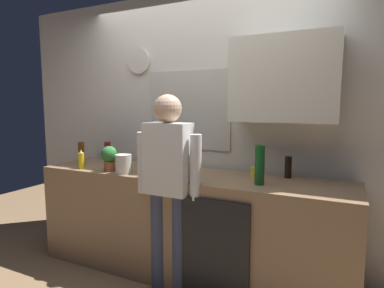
{
  "coord_description": "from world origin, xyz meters",
  "views": [
    {
      "loc": [
        1.24,
        -2.14,
        1.51
      ],
      "look_at": [
        0.09,
        0.25,
        1.19
      ],
      "focal_mm": 29.77,
      "sensor_mm": 36.0,
      "label": 1
    }
  ],
  "objects_px": {
    "cup_yellow_cup": "(255,172)",
    "dish_soap": "(81,160)",
    "bottle_red_vinegar": "(108,152)",
    "potted_plant": "(109,157)",
    "coffee_maker": "(157,156)",
    "storage_canister": "(124,164)",
    "bottle_green_wine": "(260,165)",
    "cup_terracotta_mug": "(142,161)",
    "person_at_sink": "(168,177)",
    "bottle_dark_sauce": "(288,167)",
    "bottle_amber_beer": "(81,153)"
  },
  "relations": [
    {
      "from": "bottle_amber_beer",
      "to": "person_at_sink",
      "type": "bearing_deg",
      "value": -11.49
    },
    {
      "from": "bottle_green_wine",
      "to": "cup_yellow_cup",
      "type": "bearing_deg",
      "value": 111.73
    },
    {
      "from": "coffee_maker",
      "to": "dish_soap",
      "type": "distance_m",
      "value": 0.76
    },
    {
      "from": "cup_yellow_cup",
      "to": "storage_canister",
      "type": "distance_m",
      "value": 1.13
    },
    {
      "from": "bottle_green_wine",
      "to": "potted_plant",
      "type": "height_order",
      "value": "bottle_green_wine"
    },
    {
      "from": "cup_yellow_cup",
      "to": "storage_canister",
      "type": "bearing_deg",
      "value": -161.06
    },
    {
      "from": "cup_yellow_cup",
      "to": "potted_plant",
      "type": "height_order",
      "value": "potted_plant"
    },
    {
      "from": "coffee_maker",
      "to": "dish_soap",
      "type": "xyz_separation_m",
      "value": [
        -0.73,
        -0.19,
        -0.07
      ]
    },
    {
      "from": "cup_yellow_cup",
      "to": "storage_canister",
      "type": "height_order",
      "value": "storage_canister"
    },
    {
      "from": "dish_soap",
      "to": "cup_terracotta_mug",
      "type": "bearing_deg",
      "value": 39.08
    },
    {
      "from": "bottle_red_vinegar",
      "to": "cup_yellow_cup",
      "type": "distance_m",
      "value": 1.55
    },
    {
      "from": "cup_yellow_cup",
      "to": "potted_plant",
      "type": "relative_size",
      "value": 0.37
    },
    {
      "from": "cup_yellow_cup",
      "to": "cup_terracotta_mug",
      "type": "bearing_deg",
      "value": 179.83
    },
    {
      "from": "bottle_dark_sauce",
      "to": "storage_canister",
      "type": "height_order",
      "value": "bottle_dark_sauce"
    },
    {
      "from": "bottle_green_wine",
      "to": "cup_terracotta_mug",
      "type": "relative_size",
      "value": 3.26
    },
    {
      "from": "potted_plant",
      "to": "storage_canister",
      "type": "relative_size",
      "value": 1.35
    },
    {
      "from": "person_at_sink",
      "to": "bottle_red_vinegar",
      "type": "bearing_deg",
      "value": 169.32
    },
    {
      "from": "coffee_maker",
      "to": "bottle_red_vinegar",
      "type": "xyz_separation_m",
      "value": [
        -0.7,
        0.16,
        -0.04
      ]
    },
    {
      "from": "bottle_red_vinegar",
      "to": "person_at_sink",
      "type": "distance_m",
      "value": 1.06
    },
    {
      "from": "cup_yellow_cup",
      "to": "coffee_maker",
      "type": "bearing_deg",
      "value": -168.72
    },
    {
      "from": "cup_terracotta_mug",
      "to": "cup_yellow_cup",
      "type": "xyz_separation_m",
      "value": [
        1.13,
        -0.0,
        -0.0
      ]
    },
    {
      "from": "coffee_maker",
      "to": "potted_plant",
      "type": "relative_size",
      "value": 1.43
    },
    {
      "from": "dish_soap",
      "to": "person_at_sink",
      "type": "xyz_separation_m",
      "value": [
        0.99,
        -0.08,
        -0.05
      ]
    },
    {
      "from": "bottle_dark_sauce",
      "to": "potted_plant",
      "type": "xyz_separation_m",
      "value": [
        -1.51,
        -0.43,
        0.04
      ]
    },
    {
      "from": "bottle_red_vinegar",
      "to": "bottle_dark_sauce",
      "type": "bearing_deg",
      "value": 3.12
    },
    {
      "from": "bottle_amber_beer",
      "to": "person_at_sink",
      "type": "xyz_separation_m",
      "value": [
        1.14,
        -0.23,
        -0.09
      ]
    },
    {
      "from": "cup_yellow_cup",
      "to": "storage_canister",
      "type": "relative_size",
      "value": 0.5
    },
    {
      "from": "storage_canister",
      "to": "person_at_sink",
      "type": "relative_size",
      "value": 0.11
    },
    {
      "from": "bottle_dark_sauce",
      "to": "person_at_sink",
      "type": "bearing_deg",
      "value": -147.78
    },
    {
      "from": "cup_yellow_cup",
      "to": "bottle_green_wine",
      "type": "bearing_deg",
      "value": -68.27
    },
    {
      "from": "coffee_maker",
      "to": "cup_terracotta_mug",
      "type": "height_order",
      "value": "coffee_maker"
    },
    {
      "from": "cup_yellow_cup",
      "to": "dish_soap",
      "type": "height_order",
      "value": "dish_soap"
    },
    {
      "from": "bottle_amber_beer",
      "to": "cup_yellow_cup",
      "type": "distance_m",
      "value": 1.74
    },
    {
      "from": "potted_plant",
      "to": "storage_canister",
      "type": "height_order",
      "value": "potted_plant"
    },
    {
      "from": "cup_terracotta_mug",
      "to": "dish_soap",
      "type": "bearing_deg",
      "value": -140.92
    },
    {
      "from": "coffee_maker",
      "to": "bottle_dark_sauce",
      "type": "height_order",
      "value": "coffee_maker"
    },
    {
      "from": "bottle_dark_sauce",
      "to": "person_at_sink",
      "type": "height_order",
      "value": "person_at_sink"
    },
    {
      "from": "bottle_red_vinegar",
      "to": "potted_plant",
      "type": "height_order",
      "value": "potted_plant"
    },
    {
      "from": "bottle_green_wine",
      "to": "cup_yellow_cup",
      "type": "xyz_separation_m",
      "value": [
        -0.09,
        0.23,
        -0.11
      ]
    },
    {
      "from": "bottle_green_wine",
      "to": "storage_canister",
      "type": "height_order",
      "value": "bottle_green_wine"
    },
    {
      "from": "coffee_maker",
      "to": "cup_terracotta_mug",
      "type": "distance_m",
      "value": 0.35
    },
    {
      "from": "coffee_maker",
      "to": "cup_yellow_cup",
      "type": "distance_m",
      "value": 0.87
    },
    {
      "from": "cup_terracotta_mug",
      "to": "coffee_maker",
      "type": "bearing_deg",
      "value": -31.03
    },
    {
      "from": "coffee_maker",
      "to": "cup_yellow_cup",
      "type": "bearing_deg",
      "value": 11.28
    },
    {
      "from": "cup_yellow_cup",
      "to": "bottle_red_vinegar",
      "type": "bearing_deg",
      "value": -179.69
    },
    {
      "from": "bottle_amber_beer",
      "to": "storage_canister",
      "type": "height_order",
      "value": "bottle_amber_beer"
    },
    {
      "from": "coffee_maker",
      "to": "bottle_amber_beer",
      "type": "distance_m",
      "value": 0.88
    },
    {
      "from": "bottle_green_wine",
      "to": "bottle_dark_sauce",
      "type": "xyz_separation_m",
      "value": [
        0.16,
        0.32,
        -0.06
      ]
    },
    {
      "from": "cup_terracotta_mug",
      "to": "storage_canister",
      "type": "distance_m",
      "value": 0.38
    },
    {
      "from": "coffee_maker",
      "to": "dish_soap",
      "type": "relative_size",
      "value": 1.83
    }
  ]
}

